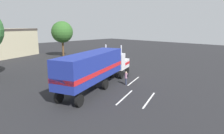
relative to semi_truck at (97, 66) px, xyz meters
name	(u,v)px	position (x,y,z in m)	size (l,w,h in m)	color
ground_plane	(116,76)	(5.44, 2.22, -2.52)	(120.00, 120.00, 0.00)	#232326
lane_stripe_near	(134,81)	(5.11, -1.28, -2.52)	(4.40, 0.16, 0.01)	silver
lane_stripe_mid	(125,97)	(-0.10, -4.26, -2.52)	(4.40, 0.16, 0.01)	silver
lane_stripe_far	(149,100)	(0.97, -6.41, -2.52)	(4.40, 0.16, 0.01)	silver
semi_truck	(97,66)	(0.00, 0.00, 0.00)	(14.10, 7.43, 4.50)	silver
person_bystander	(126,78)	(3.21, -1.63, -1.63)	(0.43, 0.48, 1.63)	#2D3347
parked_car	(62,67)	(1.30, 9.48, -1.72)	(4.63, 4.01, 1.57)	#B7B7BC
tree_center	(62,32)	(9.98, 23.22, 3.06)	(4.83, 4.83, 8.02)	brown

